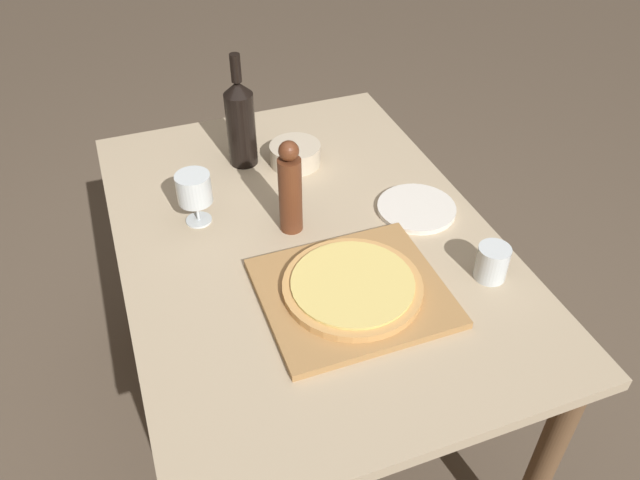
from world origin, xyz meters
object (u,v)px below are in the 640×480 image
(small_bowl, at_px, (295,154))
(pepper_mill, at_px, (290,189))
(pizza, at_px, (353,286))
(wine_bottle, at_px, (241,122))
(wine_glass, at_px, (194,190))

(small_bowl, bearing_deg, pepper_mill, -110.54)
(pizza, xyz_separation_m, wine_bottle, (-0.08, 0.60, 0.10))
(wine_bottle, relative_size, wine_glass, 2.34)
(wine_bottle, height_order, pepper_mill, wine_bottle)
(pepper_mill, bearing_deg, wine_glass, 152.79)
(pizza, bearing_deg, wine_bottle, 97.91)
(wine_bottle, xyz_separation_m, pepper_mill, (0.03, -0.33, -0.01))
(pepper_mill, height_order, small_bowl, pepper_mill)
(wine_glass, xyz_separation_m, small_bowl, (0.31, 0.17, -0.07))
(pizza, xyz_separation_m, pepper_mill, (-0.05, 0.27, 0.09))
(pepper_mill, distance_m, wine_glass, 0.24)
(pizza, distance_m, pepper_mill, 0.29)
(pizza, bearing_deg, pepper_mill, 100.67)
(pizza, height_order, pepper_mill, pepper_mill)
(pizza, bearing_deg, wine_glass, 124.65)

